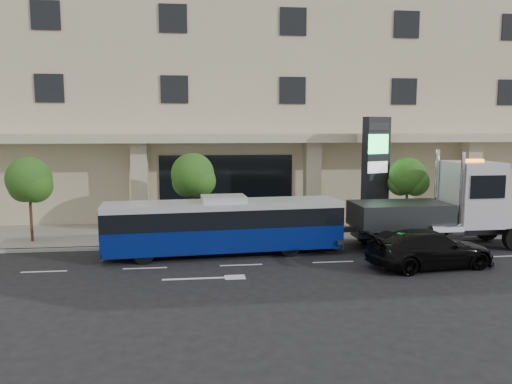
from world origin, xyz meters
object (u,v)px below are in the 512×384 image
black_sedan (430,249)px  signage_pylon (376,174)px  city_bus (224,225)px  tow_truck (453,208)px

black_sedan → signage_pylon: signage_pylon is taller
city_bus → black_sedan: city_bus is taller
tow_truck → black_sedan: bearing=-130.4°
tow_truck → black_sedan: tow_truck is taller
black_sedan → signage_pylon: 7.28m
black_sedan → city_bus: bearing=62.3°
city_bus → black_sedan: 8.98m
black_sedan → tow_truck: bearing=-46.7°
city_bus → signage_pylon: bearing=19.2°
tow_truck → signage_pylon: signage_pylon is taller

